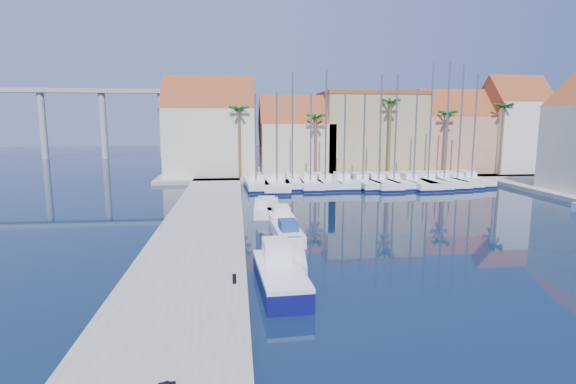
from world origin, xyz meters
name	(u,v)px	position (x,y,z in m)	size (l,w,h in m)	color
ground	(398,320)	(0.00, 0.00, 0.00)	(260.00, 260.00, 0.00)	black
quay_west	(199,236)	(-9.00, 13.50, 0.25)	(6.00, 77.00, 0.50)	gray
shore_north	(348,173)	(10.00, 48.00, 0.25)	(54.00, 16.00, 0.50)	gray
bollard	(234,279)	(-6.60, 3.60, 0.73)	(0.18, 0.18, 0.45)	black
fishing_boat	(280,274)	(-4.43, 4.07, 0.71)	(2.35, 6.17, 2.12)	#0D0D50
motorboat_west_0	(288,256)	(-3.65, 7.61, 0.51)	(2.48, 6.10, 1.40)	white
motorboat_west_1	(287,232)	(-3.06, 12.95, 0.51)	(1.90, 5.30, 1.40)	white
motorboat_west_2	(280,216)	(-3.04, 18.27, 0.51)	(1.94, 5.68, 1.40)	white
motorboat_west_3	(267,207)	(-3.86, 22.05, 0.51)	(2.52, 6.67, 1.40)	white
sailboat_0	(256,183)	(-4.20, 36.71, 0.58)	(2.93, 9.38, 11.09)	white
sailboat_1	(277,184)	(-1.70, 36.14, 0.56)	(3.65, 11.24, 11.12)	white
sailboat_2	(292,182)	(0.23, 37.07, 0.64)	(2.40, 8.27, 13.55)	white
sailboat_3	(310,183)	(2.32, 36.37, 0.58)	(2.95, 9.31, 11.10)	white
sailboat_4	(324,182)	(4.08, 36.45, 0.63)	(2.73, 8.81, 13.88)	white
sailboat_5	(343,182)	(6.48, 36.77, 0.58)	(2.85, 9.27, 11.25)	white
sailboat_6	(361,182)	(8.57, 36.03, 0.59)	(2.97, 8.81, 11.06)	white
sailboat_7	(377,182)	(10.58, 36.20, 0.59)	(3.25, 10.69, 13.30)	white
sailboat_8	(392,181)	(12.51, 36.22, 0.61)	(2.95, 9.28, 13.28)	white
sailboat_9	(411,182)	(14.84, 35.96, 0.56)	(3.44, 10.87, 11.57)	white
sailboat_10	(426,181)	(16.90, 36.32, 0.60)	(3.64, 10.98, 14.68)	white
sailboat_11	(442,180)	(18.98, 36.47, 0.61)	(2.90, 10.21, 14.87)	white
sailboat_12	(455,180)	(20.73, 36.39, 0.64)	(2.80, 9.04, 14.67)	white
sailboat_13	(469,179)	(22.77, 36.74, 0.64)	(2.59, 8.35, 13.59)	white
building_0	(210,131)	(-10.00, 47.00, 6.52)	(12.30, 9.00, 13.50)	beige
building_1	(296,139)	(2.00, 47.00, 5.30)	(10.30, 8.00, 11.00)	tan
building_2	(369,132)	(13.00, 48.00, 6.26)	(14.20, 10.20, 11.50)	tan
building_3	(450,135)	(25.00, 47.00, 5.86)	(10.30, 8.00, 12.00)	tan
building_4	(512,127)	(34.00, 46.00, 6.97)	(8.30, 8.00, 14.00)	white
palm_0	(239,112)	(-6.00, 42.00, 9.08)	(2.60, 2.60, 10.15)	brown
palm_1	(316,119)	(4.00, 42.00, 8.14)	(2.60, 2.60, 9.15)	brown
palm_2	(391,105)	(14.00, 42.00, 10.02)	(2.60, 2.60, 11.15)	brown
palm_3	(448,116)	(22.00, 42.00, 8.61)	(2.60, 2.60, 9.65)	brown
palm_4	(504,109)	(30.00, 42.00, 9.55)	(2.60, 2.60, 10.65)	brown
viaduct	(77,109)	(-39.07, 82.00, 10.25)	(48.00, 2.20, 14.45)	#9E9E99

